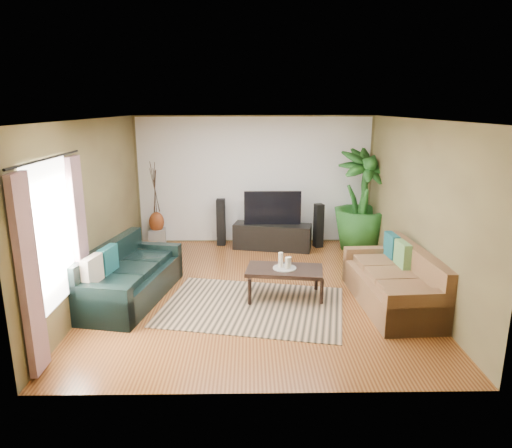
{
  "coord_description": "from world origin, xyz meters",
  "views": [
    {
      "loc": [
        -0.11,
        -6.88,
        2.89
      ],
      "look_at": [
        0.0,
        0.2,
        1.05
      ],
      "focal_mm": 32.0,
      "sensor_mm": 36.0,
      "label": 1
    }
  ],
  "objects_px": {
    "sofa_right": "(392,278)",
    "speaker_right": "(319,226)",
    "speaker_left": "(221,222)",
    "potted_plant": "(362,200)",
    "television": "(273,208)",
    "vase": "(157,222)",
    "pedestal": "(157,237)",
    "sofa_left": "(131,273)",
    "tv_stand": "(272,237)",
    "coffee_table": "(284,283)",
    "side_table": "(140,259)"
  },
  "relations": [
    {
      "from": "sofa_left",
      "to": "coffee_table",
      "type": "distance_m",
      "value": 2.36
    },
    {
      "from": "tv_stand",
      "to": "speaker_left",
      "type": "relative_size",
      "value": 1.6
    },
    {
      "from": "vase",
      "to": "side_table",
      "type": "distance_m",
      "value": 1.69
    },
    {
      "from": "speaker_right",
      "to": "side_table",
      "type": "bearing_deg",
      "value": -172.93
    },
    {
      "from": "potted_plant",
      "to": "side_table",
      "type": "xyz_separation_m",
      "value": [
        -4.24,
        -1.39,
        -0.77
      ]
    },
    {
      "from": "coffee_table",
      "to": "speaker_right",
      "type": "height_order",
      "value": "speaker_right"
    },
    {
      "from": "sofa_left",
      "to": "pedestal",
      "type": "distance_m",
      "value": 2.83
    },
    {
      "from": "pedestal",
      "to": "side_table",
      "type": "xyz_separation_m",
      "value": [
        0.02,
        -1.68,
        0.09
      ]
    },
    {
      "from": "pedestal",
      "to": "vase",
      "type": "distance_m",
      "value": 0.33
    },
    {
      "from": "sofa_right",
      "to": "speaker_left",
      "type": "height_order",
      "value": "speaker_left"
    },
    {
      "from": "coffee_table",
      "to": "potted_plant",
      "type": "relative_size",
      "value": 0.56
    },
    {
      "from": "tv_stand",
      "to": "television",
      "type": "distance_m",
      "value": 0.61
    },
    {
      "from": "speaker_right",
      "to": "vase",
      "type": "xyz_separation_m",
      "value": [
        -3.42,
        0.18,
        0.04
      ]
    },
    {
      "from": "speaker_left",
      "to": "potted_plant",
      "type": "bearing_deg",
      "value": -3.61
    },
    {
      "from": "tv_stand",
      "to": "television",
      "type": "relative_size",
      "value": 1.36
    },
    {
      "from": "coffee_table",
      "to": "side_table",
      "type": "height_order",
      "value": "side_table"
    },
    {
      "from": "sofa_right",
      "to": "speaker_left",
      "type": "xyz_separation_m",
      "value": [
        -2.71,
        3.09,
        0.07
      ]
    },
    {
      "from": "speaker_right",
      "to": "vase",
      "type": "distance_m",
      "value": 3.42
    },
    {
      "from": "coffee_table",
      "to": "side_table",
      "type": "xyz_separation_m",
      "value": [
        -2.48,
        1.13,
        0.02
      ]
    },
    {
      "from": "vase",
      "to": "side_table",
      "type": "xyz_separation_m",
      "value": [
        0.02,
        -1.68,
        -0.24
      ]
    },
    {
      "from": "pedestal",
      "to": "speaker_right",
      "type": "bearing_deg",
      "value": -3.02
    },
    {
      "from": "speaker_left",
      "to": "potted_plant",
      "type": "xyz_separation_m",
      "value": [
        2.9,
        -0.29,
        0.53
      ]
    },
    {
      "from": "tv_stand",
      "to": "potted_plant",
      "type": "distance_m",
      "value": 1.98
    },
    {
      "from": "sofa_right",
      "to": "pedestal",
      "type": "bearing_deg",
      "value": -130.82
    },
    {
      "from": "coffee_table",
      "to": "speaker_left",
      "type": "relative_size",
      "value": 1.16
    },
    {
      "from": "sofa_right",
      "to": "pedestal",
      "type": "xyz_separation_m",
      "value": [
        -4.08,
        3.09,
        -0.25
      ]
    },
    {
      "from": "coffee_table",
      "to": "speaker_right",
      "type": "distance_m",
      "value": 2.79
    },
    {
      "from": "television",
      "to": "vase",
      "type": "xyz_separation_m",
      "value": [
        -2.44,
        0.29,
        -0.37
      ]
    },
    {
      "from": "sofa_left",
      "to": "coffee_table",
      "type": "relative_size",
      "value": 1.82
    },
    {
      "from": "speaker_left",
      "to": "television",
      "type": "bearing_deg",
      "value": -13.22
    },
    {
      "from": "sofa_left",
      "to": "pedestal",
      "type": "relative_size",
      "value": 6.11
    },
    {
      "from": "sofa_right",
      "to": "side_table",
      "type": "xyz_separation_m",
      "value": [
        -4.05,
        1.41,
        -0.17
      ]
    },
    {
      "from": "sofa_left",
      "to": "side_table",
      "type": "bearing_deg",
      "value": 17.38
    },
    {
      "from": "speaker_right",
      "to": "vase",
      "type": "height_order",
      "value": "speaker_right"
    },
    {
      "from": "tv_stand",
      "to": "speaker_right",
      "type": "xyz_separation_m",
      "value": [
        0.97,
        0.13,
        0.2
      ]
    },
    {
      "from": "coffee_table",
      "to": "potted_plant",
      "type": "xyz_separation_m",
      "value": [
        1.77,
        2.51,
        0.79
      ]
    },
    {
      "from": "television",
      "to": "coffee_table",
      "type": "bearing_deg",
      "value": -88.64
    },
    {
      "from": "vase",
      "to": "sofa_right",
      "type": "bearing_deg",
      "value": -37.14
    },
    {
      "from": "sofa_right",
      "to": "coffee_table",
      "type": "height_order",
      "value": "sofa_right"
    },
    {
      "from": "sofa_left",
      "to": "tv_stand",
      "type": "relative_size",
      "value": 1.33
    },
    {
      "from": "sofa_right",
      "to": "speaker_right",
      "type": "xyz_separation_m",
      "value": [
        -0.66,
        2.91,
        0.03
      ]
    },
    {
      "from": "side_table",
      "to": "television",
      "type": "bearing_deg",
      "value": 29.75
    },
    {
      "from": "potted_plant",
      "to": "pedestal",
      "type": "bearing_deg",
      "value": 176.13
    },
    {
      "from": "television",
      "to": "speaker_left",
      "type": "relative_size",
      "value": 1.17
    },
    {
      "from": "speaker_right",
      "to": "tv_stand",
      "type": "bearing_deg",
      "value": 171.11
    },
    {
      "from": "vase",
      "to": "pedestal",
      "type": "bearing_deg",
      "value": 0.0
    },
    {
      "from": "sofa_right",
      "to": "speaker_left",
      "type": "relative_size",
      "value": 2.07
    },
    {
      "from": "coffee_table",
      "to": "tv_stand",
      "type": "distance_m",
      "value": 2.49
    },
    {
      "from": "coffee_table",
      "to": "potted_plant",
      "type": "bearing_deg",
      "value": 62.99
    },
    {
      "from": "sofa_left",
      "to": "potted_plant",
      "type": "bearing_deg",
      "value": -47.44
    }
  ]
}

